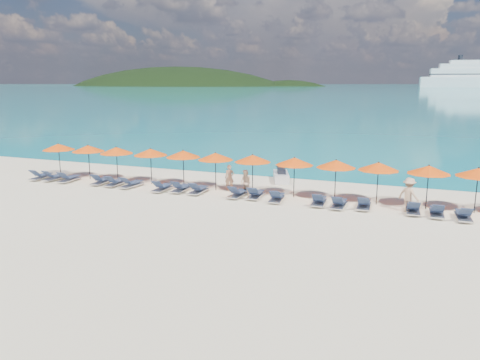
% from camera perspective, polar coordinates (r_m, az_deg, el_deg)
% --- Properties ---
extents(ground, '(1400.00, 1400.00, 0.00)m').
position_cam_1_polar(ground, '(22.25, -2.80, -4.52)').
color(ground, beige).
extents(sea, '(1600.00, 1300.00, 0.01)m').
position_cam_1_polar(sea, '(679.56, 20.81, 10.67)').
color(sea, '#1FA9B2').
rests_on(sea, ground).
extents(headland_main, '(374.00, 242.00, 126.50)m').
position_cam_1_polar(headland_main, '(640.53, -7.77, 7.88)').
color(headland_main, black).
rests_on(headland_main, ground).
extents(headland_small, '(162.00, 126.00, 85.50)m').
position_cam_1_polar(headland_small, '(602.23, 5.90, 7.96)').
color(headland_small, black).
rests_on(headland_small, ground).
extents(jetski, '(1.66, 2.55, 0.85)m').
position_cam_1_polar(jetski, '(30.08, 5.03, 0.49)').
color(jetski, silver).
rests_on(jetski, ground).
extents(beachgoer_a, '(0.64, 0.55, 1.50)m').
position_cam_1_polar(beachgoer_a, '(27.49, -1.28, 0.30)').
color(beachgoer_a, tan).
rests_on(beachgoer_a, ground).
extents(beachgoer_b, '(0.80, 0.62, 1.46)m').
position_cam_1_polar(beachgoer_b, '(26.13, 0.71, -0.37)').
color(beachgoer_b, tan).
rests_on(beachgoer_b, ground).
extents(beachgoer_c, '(1.22, 0.99, 1.72)m').
position_cam_1_polar(beachgoer_c, '(24.30, 19.88, -1.72)').
color(beachgoer_c, tan).
rests_on(beachgoer_c, ground).
extents(umbrella_0, '(2.10, 2.10, 2.28)m').
position_cam_1_polar(umbrella_0, '(33.48, -21.26, 3.79)').
color(umbrella_0, black).
rests_on(umbrella_0, ground).
extents(umbrella_1, '(2.10, 2.10, 2.28)m').
position_cam_1_polar(umbrella_1, '(32.02, -18.02, 3.68)').
color(umbrella_1, black).
rests_on(umbrella_1, ground).
extents(umbrella_2, '(2.10, 2.10, 2.28)m').
position_cam_1_polar(umbrella_2, '(30.61, -14.84, 3.51)').
color(umbrella_2, black).
rests_on(umbrella_2, ground).
extents(umbrella_3, '(2.10, 2.10, 2.28)m').
position_cam_1_polar(umbrella_3, '(29.42, -10.86, 3.36)').
color(umbrella_3, black).
rests_on(umbrella_3, ground).
extents(umbrella_4, '(2.10, 2.10, 2.28)m').
position_cam_1_polar(umbrella_4, '(28.34, -6.94, 3.17)').
color(umbrella_4, black).
rests_on(umbrella_4, ground).
extents(umbrella_5, '(2.10, 2.10, 2.28)m').
position_cam_1_polar(umbrella_5, '(27.25, -3.01, 2.89)').
color(umbrella_5, black).
rests_on(umbrella_5, ground).
extents(umbrella_6, '(2.10, 2.10, 2.28)m').
position_cam_1_polar(umbrella_6, '(26.49, 1.55, 2.64)').
color(umbrella_6, black).
rests_on(umbrella_6, ground).
extents(umbrella_7, '(2.10, 2.10, 2.28)m').
position_cam_1_polar(umbrella_7, '(25.71, 6.66, 2.28)').
color(umbrella_7, black).
rests_on(umbrella_7, ground).
extents(umbrella_8, '(2.10, 2.10, 2.28)m').
position_cam_1_polar(umbrella_8, '(25.26, 11.63, 1.94)').
color(umbrella_8, black).
rests_on(umbrella_8, ground).
extents(umbrella_9, '(2.10, 2.10, 2.28)m').
position_cam_1_polar(umbrella_9, '(25.03, 16.53, 1.60)').
color(umbrella_9, black).
rests_on(umbrella_9, ground).
extents(umbrella_10, '(2.10, 2.10, 2.28)m').
position_cam_1_polar(umbrella_10, '(24.92, 22.03, 1.17)').
color(umbrella_10, black).
rests_on(umbrella_10, ground).
extents(umbrella_11, '(2.10, 2.10, 2.28)m').
position_cam_1_polar(umbrella_11, '(25.19, 27.06, 0.84)').
color(umbrella_11, black).
rests_on(umbrella_11, ground).
extents(lounger_0, '(0.71, 1.73, 0.66)m').
position_cam_1_polar(lounger_0, '(33.19, -23.08, 0.45)').
color(lounger_0, silver).
rests_on(lounger_0, ground).
extents(lounger_1, '(0.73, 1.74, 0.66)m').
position_cam_1_polar(lounger_1, '(32.52, -21.67, 0.35)').
color(lounger_1, silver).
rests_on(lounger_1, ground).
extents(lounger_2, '(0.70, 1.73, 0.66)m').
position_cam_1_polar(lounger_2, '(31.71, -20.15, 0.18)').
color(lounger_2, silver).
rests_on(lounger_2, ground).
extents(lounger_3, '(0.75, 1.74, 0.66)m').
position_cam_1_polar(lounger_3, '(30.36, -16.54, -0.08)').
color(lounger_3, silver).
rests_on(lounger_3, ground).
extents(lounger_4, '(0.65, 1.71, 0.66)m').
position_cam_1_polar(lounger_4, '(29.66, -14.93, -0.26)').
color(lounger_4, silver).
rests_on(lounger_4, ground).
extents(lounger_5, '(0.79, 1.75, 0.66)m').
position_cam_1_polar(lounger_5, '(28.97, -13.11, -0.45)').
color(lounger_5, silver).
rests_on(lounger_5, ground).
extents(lounger_6, '(0.63, 1.70, 0.66)m').
position_cam_1_polar(lounger_6, '(27.65, -9.46, -0.89)').
color(lounger_6, silver).
rests_on(lounger_6, ground).
extents(lounger_7, '(0.65, 1.71, 0.66)m').
position_cam_1_polar(lounger_7, '(27.32, -7.21, -0.97)').
color(lounger_7, silver).
rests_on(lounger_7, ground).
extents(lounger_8, '(0.63, 1.70, 0.66)m').
position_cam_1_polar(lounger_8, '(26.81, -5.09, -1.17)').
color(lounger_8, silver).
rests_on(lounger_8, ground).
extents(lounger_9, '(0.74, 1.74, 0.66)m').
position_cam_1_polar(lounger_9, '(25.85, -0.28, -1.62)').
color(lounger_9, silver).
rests_on(lounger_9, ground).
extents(lounger_10, '(0.69, 1.73, 0.66)m').
position_cam_1_polar(lounger_10, '(25.64, 1.90, -1.74)').
color(lounger_10, silver).
rests_on(lounger_10, ground).
extents(lounger_11, '(0.78, 1.75, 0.66)m').
position_cam_1_polar(lounger_11, '(25.01, 4.52, -2.12)').
color(lounger_11, silver).
rests_on(lounger_11, ground).
extents(lounger_12, '(0.71, 1.73, 0.66)m').
position_cam_1_polar(lounger_12, '(24.56, 9.60, -2.52)').
color(lounger_12, silver).
rests_on(lounger_12, ground).
extents(lounger_13, '(0.65, 1.71, 0.66)m').
position_cam_1_polar(lounger_13, '(24.23, 11.98, -2.81)').
color(lounger_13, silver).
rests_on(lounger_13, ground).
extents(lounger_14, '(0.69, 1.72, 0.66)m').
position_cam_1_polar(lounger_14, '(24.36, 14.87, -2.88)').
color(lounger_14, silver).
rests_on(lounger_14, ground).
extents(lounger_15, '(0.74, 1.74, 0.66)m').
position_cam_1_polar(lounger_15, '(24.23, 20.33, -3.31)').
color(lounger_15, silver).
rests_on(lounger_15, ground).
extents(lounger_16, '(0.67, 1.72, 0.66)m').
position_cam_1_polar(lounger_16, '(24.13, 22.86, -3.57)').
color(lounger_16, silver).
rests_on(lounger_16, ground).
extents(lounger_17, '(0.73, 1.74, 0.66)m').
position_cam_1_polar(lounger_17, '(24.04, 25.59, -3.87)').
color(lounger_17, silver).
rests_on(lounger_17, ground).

